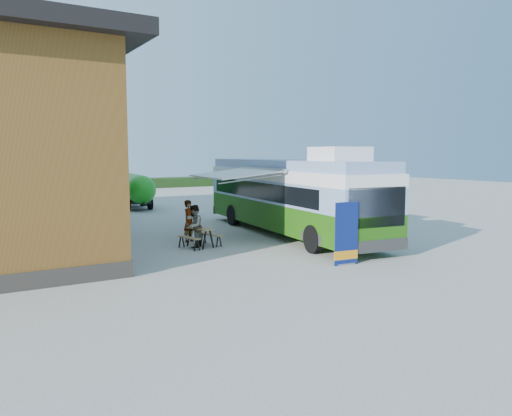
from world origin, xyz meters
TOP-DOWN VIEW (x-y plane):
  - ground at (0.00, 0.00)m, footprint 100.00×100.00m
  - hedge at (8.00, 38.00)m, footprint 40.00×3.00m
  - bus at (2.03, 4.09)m, footprint 4.08×12.99m
  - awning at (-0.54, 4.24)m, footprint 3.17×4.61m
  - banner at (0.08, -2.05)m, footprint 0.91×0.25m
  - picnic_table at (-2.74, 3.35)m, footprint 1.57×1.46m
  - person_a at (-2.62, 4.67)m, footprint 0.77×0.69m
  - person_b at (-2.98, 3.37)m, footprint 1.02×1.04m
  - slurry_tanker at (-0.59, 18.57)m, footprint 2.28×6.21m

SIDE VIEW (x-z plane):
  - ground at x=0.00m, z-range 0.00..0.00m
  - hedge at x=8.00m, z-range 0.00..1.00m
  - picnic_table at x=-2.74m, z-range 0.19..0.95m
  - person_b at x=-2.98m, z-range 0.00..1.69m
  - banner at x=0.08m, z-range -0.19..1.91m
  - person_a at x=-2.62m, z-range 0.00..1.75m
  - slurry_tanker at x=-0.59m, z-range 0.17..2.47m
  - bus at x=2.03m, z-range -0.09..3.84m
  - awning at x=-0.54m, z-range 2.60..3.13m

